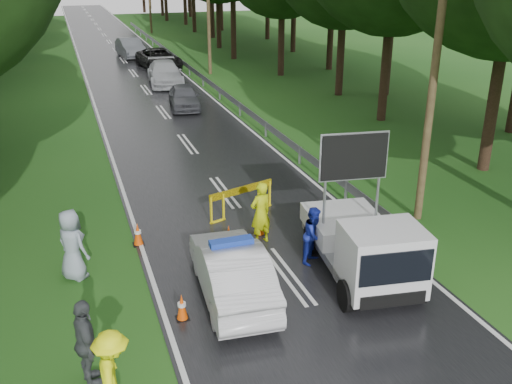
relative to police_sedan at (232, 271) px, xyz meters
name	(u,v)px	position (x,y,z in m)	size (l,w,h in m)	color
ground	(288,276)	(1.63, 0.43, -0.69)	(160.00, 160.00, 0.00)	#194814
road	(133,73)	(1.63, 30.43, -0.68)	(7.00, 140.00, 0.02)	black
guardrail	(184,64)	(5.33, 30.10, -0.14)	(0.12, 60.06, 0.70)	gray
utility_pole_near	(436,55)	(6.83, 2.43, 4.37)	(1.40, 0.24, 10.00)	#3F2F1D
police_sedan	(232,271)	(0.00, 0.00, 0.00)	(1.75, 4.27, 1.51)	silver
work_truck	(365,246)	(3.37, -0.32, 0.26)	(2.50, 4.62, 3.52)	gray
barrier	(241,194)	(1.63, 4.43, 0.05)	(2.26, 0.77, 0.98)	yellow
officer	(261,213)	(1.57, 2.43, 0.24)	(0.68, 0.44, 1.86)	#BACF0B
civilian	(314,235)	(2.56, 0.93, 0.10)	(0.77, 0.60, 1.58)	#172596
bystander_left	(113,375)	(-3.06, -3.07, 0.18)	(1.12, 0.65, 1.74)	#F3FF0D
bystander_mid	(86,343)	(-3.46, -2.07, 0.22)	(1.07, 0.45, 1.82)	#3D4145
bystander_right	(72,245)	(-3.55, 2.11, 0.25)	(0.92, 0.60, 1.88)	gray
queue_car_first	(184,97)	(2.90, 18.91, -0.04)	(1.53, 3.81, 1.30)	#3E4046
queue_car_second	(165,73)	(3.10, 25.72, 0.05)	(2.08, 5.12, 1.48)	#9FA2A7
queue_car_third	(159,59)	(3.75, 31.72, 0.04)	(2.44, 5.29, 1.47)	black
queue_car_fourth	(131,48)	(2.43, 37.72, 0.10)	(1.68, 4.81, 1.58)	#464A4F
cone_near_left	(182,307)	(-1.35, -0.57, -0.38)	(0.31, 0.31, 0.65)	black
cone_center	(229,237)	(0.63, 2.43, -0.36)	(0.33, 0.33, 0.70)	black
cone_far	(260,224)	(1.72, 2.93, -0.36)	(0.33, 0.33, 0.69)	black
cone_left_mid	(138,234)	(-1.77, 3.43, -0.36)	(0.32, 0.32, 0.68)	black
cone_right	(346,227)	(4.03, 1.93, -0.35)	(0.34, 0.34, 0.71)	black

